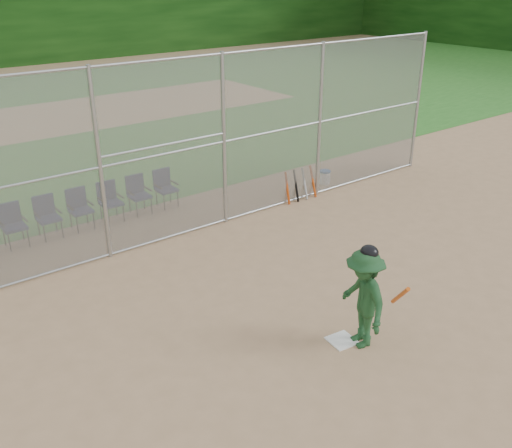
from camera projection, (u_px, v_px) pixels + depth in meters
ground at (346, 331)px, 9.67m from camera, size 100.00×100.00×0.00m
grass_strip at (19, 123)px, 22.67m from camera, size 100.00×100.00×0.00m
dirt_patch_far at (19, 123)px, 22.67m from camera, size 24.00×24.00×0.00m
backstop_fence at (186, 146)px, 12.43m from camera, size 16.09×0.09×4.00m
home_plate at (342, 340)px, 9.40m from camera, size 0.48×0.48×0.02m
batter_at_plate at (363, 298)px, 9.01m from camera, size 1.08×1.31×1.78m
water_cooler at (325, 177)px, 16.20m from camera, size 0.31×0.31×0.39m
spare_bats at (300, 185)px, 15.00m from camera, size 0.96×0.33×0.84m
chair_2 at (14, 226)px, 12.43m from camera, size 0.54×0.52×0.96m
chair_3 at (49, 218)px, 12.85m from camera, size 0.54×0.52×0.96m
chair_4 at (81, 210)px, 13.27m from camera, size 0.54×0.52×0.96m
chair_5 at (111, 202)px, 13.70m from camera, size 0.54×0.52×0.96m
chair_6 at (140, 195)px, 14.12m from camera, size 0.54×0.52×0.96m
chair_7 at (167, 189)px, 14.54m from camera, size 0.54×0.52×0.96m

